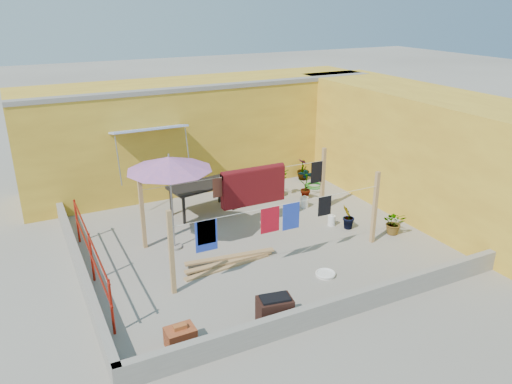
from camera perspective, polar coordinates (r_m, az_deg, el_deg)
ground at (r=12.31m, az=-0.21°, el=-5.44°), size 80.00×80.00×0.00m
wall_back at (r=15.99m, az=-6.17°, el=6.94°), size 11.00×3.27×3.21m
wall_right at (r=14.64m, az=18.38°, el=4.58°), size 2.40×9.00×3.20m
parapet_front at (r=9.56m, az=9.65°, el=-12.82°), size 8.30×0.16×0.44m
parapet_left at (r=11.21m, az=-19.43°, el=-8.33°), size 0.16×7.30×0.44m
red_railing at (r=10.83m, az=-18.39°, el=-6.29°), size 0.05×4.20×1.10m
clothesline_rig at (r=12.44m, az=-0.17°, el=0.06°), size 5.09×2.35×1.80m
patio_umbrella at (r=11.26m, az=-9.90°, el=3.16°), size 2.38×2.38×2.33m
outdoor_table at (r=13.62m, az=-6.20°, el=0.56°), size 1.89×1.17×0.83m
brick_stack at (r=8.86m, az=-8.62°, el=-16.10°), size 0.50×0.37×0.43m
lumber_pile at (r=11.21m, az=-3.08°, el=-7.94°), size 2.24×0.62×0.14m
brazier at (r=9.25m, az=2.16°, el=-13.38°), size 0.68×0.52×0.56m
white_basin at (r=10.88m, az=7.94°, el=-9.26°), size 0.44×0.44×0.08m
water_jug_a at (r=13.13m, az=8.63°, el=-3.24°), size 0.20×0.20×0.31m
water_jug_b at (r=14.16m, az=5.55°, el=-1.16°), size 0.22×0.22×0.35m
green_hose at (r=15.79m, az=6.65°, el=0.75°), size 0.58×0.58×0.08m
plant_back_a at (r=14.81m, az=2.11°, el=1.09°), size 0.84×0.75×0.86m
plant_back_b at (r=16.29m, az=5.41°, el=2.62°), size 0.47×0.47×0.70m
plant_right_a at (r=14.69m, az=5.76°, el=0.99°), size 0.59×0.58×0.93m
plant_right_b at (r=12.92m, az=10.50°, el=-2.82°), size 0.47×0.47×0.67m
plant_right_c at (r=12.93m, az=15.53°, el=-3.39°), size 0.73×0.71×0.61m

